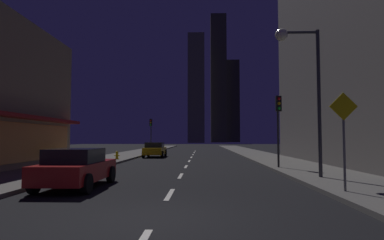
% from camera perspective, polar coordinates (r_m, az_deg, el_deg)
% --- Properties ---
extents(ground_plane, '(78.00, 136.00, 0.10)m').
position_cam_1_polar(ground_plane, '(39.47, 0.29, -6.00)').
color(ground_plane, black).
extents(sidewalk_right, '(4.00, 76.00, 0.15)m').
position_cam_1_polar(sidewalk_right, '(39.89, 10.45, -5.73)').
color(sidewalk_right, '#605E59').
rests_on(sidewalk_right, ground).
extents(sidewalk_left, '(4.00, 76.00, 0.15)m').
position_cam_1_polar(sidewalk_left, '(40.26, -9.76, -5.72)').
color(sidewalk_left, '#605E59').
rests_on(sidewalk_left, ground).
extents(lane_marking_center, '(0.16, 43.80, 0.01)m').
position_cam_1_polar(lane_marking_center, '(26.29, -0.49, -7.24)').
color(lane_marking_center, silver).
rests_on(lane_marking_center, ground).
extents(skyscraper_distant_tall, '(7.12, 8.41, 47.28)m').
position_cam_1_polar(skyscraper_distant_tall, '(142.01, 0.75, 5.56)').
color(skyscraper_distant_tall, '#625E4A').
rests_on(skyscraper_distant_tall, ground).
extents(skyscraper_distant_mid, '(7.48, 6.24, 61.54)m').
position_cam_1_polar(skyscraper_distant_mid, '(157.38, 4.69, 7.33)').
color(skyscraper_distant_mid, '#3A372B').
rests_on(skyscraper_distant_mid, ground).
extents(skyscraper_distant_short, '(8.51, 6.01, 41.22)m').
position_cam_1_polar(skyscraper_distant_short, '(164.85, 6.82, 3.29)').
color(skyscraper_distant_short, '#343227').
rests_on(skyscraper_distant_short, ground).
extents(car_parked_near, '(1.98, 4.24, 1.45)m').
position_cam_1_polar(car_parked_near, '(12.84, -19.65, -7.91)').
color(car_parked_near, '#B21919').
rests_on(car_parked_near, ground).
extents(car_parked_far, '(1.98, 4.24, 1.45)m').
position_cam_1_polar(car_parked_far, '(32.07, -6.55, -5.19)').
color(car_parked_far, gold).
rests_on(car_parked_far, ground).
extents(fire_hydrant_far_left, '(0.42, 0.30, 0.65)m').
position_cam_1_polar(fire_hydrant_far_left, '(27.21, -13.07, -6.07)').
color(fire_hydrant_far_left, gold).
rests_on(fire_hydrant_far_left, sidewalk_left).
extents(traffic_light_near_right, '(0.32, 0.48, 4.20)m').
position_cam_1_polar(traffic_light_near_right, '(19.56, 14.95, 0.86)').
color(traffic_light_near_right, '#2D2D2D').
rests_on(traffic_light_near_right, sidewalk_right).
extents(traffic_light_far_left, '(0.32, 0.48, 4.20)m').
position_cam_1_polar(traffic_light_far_left, '(41.58, -7.25, -1.36)').
color(traffic_light_far_left, '#2D2D2D').
rests_on(traffic_light_far_left, sidewalk_left).
extents(street_lamp_right, '(1.96, 0.56, 6.58)m').
position_cam_1_polar(street_lamp_right, '(15.32, 18.40, 9.12)').
color(street_lamp_right, '#38383D').
rests_on(street_lamp_right, sidewalk_right).
extents(pedestrian_crossing_sign, '(0.91, 0.08, 3.15)m').
position_cam_1_polar(pedestrian_crossing_sign, '(11.47, 25.15, -1.98)').
color(pedestrian_crossing_sign, slate).
rests_on(pedestrian_crossing_sign, sidewalk_right).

